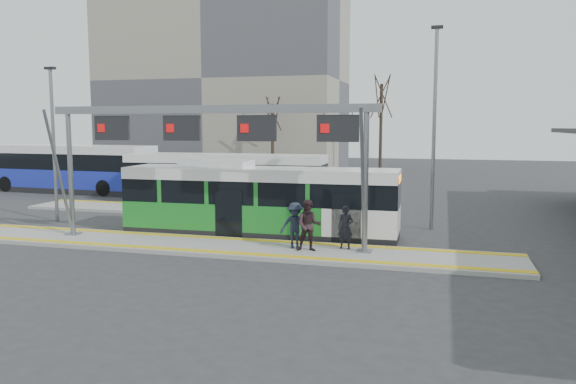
# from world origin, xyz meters

# --- Properties ---
(ground) EXTENTS (120.00, 120.00, 0.00)m
(ground) POSITION_xyz_m (0.00, 0.00, 0.00)
(ground) COLOR #2D2D30
(ground) RESTS_ON ground
(platform_main) EXTENTS (22.00, 3.00, 0.15)m
(platform_main) POSITION_xyz_m (0.00, 0.00, 0.07)
(platform_main) COLOR gray
(platform_main) RESTS_ON ground
(platform_second) EXTENTS (20.00, 3.00, 0.15)m
(platform_second) POSITION_xyz_m (-4.00, 8.00, 0.07)
(platform_second) COLOR gray
(platform_second) RESTS_ON ground
(tactile_main) EXTENTS (22.00, 2.65, 0.02)m
(tactile_main) POSITION_xyz_m (0.00, 0.00, 0.16)
(tactile_main) COLOR gold
(tactile_main) RESTS_ON platform_main
(tactile_second) EXTENTS (20.00, 0.35, 0.02)m
(tactile_second) POSITION_xyz_m (-4.00, 9.15, 0.16)
(tactile_second) COLOR gold
(tactile_second) RESTS_ON platform_second
(gantry) EXTENTS (13.00, 1.68, 5.20)m
(gantry) POSITION_xyz_m (-0.35, 0.25, 4.30)
(gantry) COLOR slate
(gantry) RESTS_ON platform_main
(apartment_block) EXTENTS (24.50, 12.50, 18.40)m
(apartment_block) POSITION_xyz_m (-14.00, 36.00, 9.21)
(apartment_block) COLOR gray
(apartment_block) RESTS_ON ground
(hero_bus) EXTENTS (11.47, 2.68, 3.14)m
(hero_bus) POSITION_xyz_m (0.74, 2.80, 1.44)
(hero_bus) COLOR black
(hero_bus) RESTS_ON ground
(bg_bus_green) EXTENTS (11.79, 2.74, 2.94)m
(bg_bus_green) POSITION_xyz_m (-4.15, 11.12, 1.45)
(bg_bus_green) COLOR black
(bg_bus_green) RESTS_ON ground
(bg_bus_blue) EXTENTS (12.54, 3.42, 3.24)m
(bg_bus_blue) POSITION_xyz_m (-16.78, 13.92, 1.60)
(bg_bus_blue) COLOR black
(bg_bus_blue) RESTS_ON ground
(passenger_a) EXTENTS (0.59, 0.40, 1.56)m
(passenger_a) POSITION_xyz_m (4.76, 0.63, 0.93)
(passenger_a) COLOR black
(passenger_a) RESTS_ON platform_main
(passenger_b) EXTENTS (1.02, 0.86, 1.84)m
(passenger_b) POSITION_xyz_m (3.57, -0.10, 1.07)
(passenger_b) COLOR #2D1E22
(passenger_b) RESTS_ON platform_main
(passenger_c) EXTENTS (1.23, 0.94, 1.68)m
(passenger_c) POSITION_xyz_m (2.97, 0.21, 0.99)
(passenger_c) COLOR #1C2333
(passenger_c) RESTS_ON platform_main
(tree_left) EXTENTS (1.40, 1.40, 7.31)m
(tree_left) POSITION_xyz_m (-6.51, 28.31, 5.54)
(tree_left) COLOR #382B21
(tree_left) RESTS_ON ground
(tree_mid) EXTENTS (1.40, 1.40, 9.31)m
(tree_mid) POSITION_xyz_m (2.63, 31.29, 7.06)
(tree_mid) COLOR #382B21
(tree_mid) RESTS_ON ground
(tree_far) EXTENTS (1.40, 1.40, 8.06)m
(tree_far) POSITION_xyz_m (-23.26, 32.93, 6.11)
(tree_far) COLOR #382B21
(tree_far) RESTS_ON ground
(lamp_west) EXTENTS (0.50, 0.25, 7.32)m
(lamp_west) POSITION_xyz_m (-9.79, 3.55, 3.90)
(lamp_west) COLOR slate
(lamp_west) RESTS_ON ground
(lamp_east) EXTENTS (0.50, 0.25, 8.83)m
(lamp_east) POSITION_xyz_m (7.66, 6.16, 4.66)
(lamp_east) COLOR slate
(lamp_east) RESTS_ON ground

